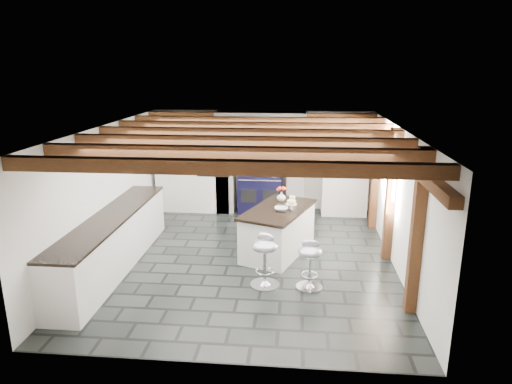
# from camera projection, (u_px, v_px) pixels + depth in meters

# --- Properties ---
(ground) EXTENTS (6.00, 6.00, 0.00)m
(ground) POSITION_uv_depth(u_px,v_px,m) (248.00, 258.00, 8.08)
(ground) COLOR black
(ground) RESTS_ON ground
(room_shell) EXTENTS (6.00, 6.03, 6.00)m
(room_shell) POSITION_uv_depth(u_px,v_px,m) (226.00, 179.00, 9.21)
(room_shell) COLOR white
(room_shell) RESTS_ON ground
(range_cooker) EXTENTS (1.00, 0.63, 0.99)m
(range_cooker) POSITION_uv_depth(u_px,v_px,m) (261.00, 192.00, 10.52)
(range_cooker) COLOR black
(range_cooker) RESTS_ON ground
(kitchen_island) EXTENTS (1.42, 1.90, 1.12)m
(kitchen_island) POSITION_uv_depth(u_px,v_px,m) (278.00, 230.00, 8.20)
(kitchen_island) COLOR white
(kitchen_island) RESTS_ON ground
(bar_stool_near) EXTENTS (0.41, 0.41, 0.76)m
(bar_stool_near) POSITION_uv_depth(u_px,v_px,m) (310.00, 259.00, 6.86)
(bar_stool_near) COLOR silver
(bar_stool_near) RESTS_ON ground
(bar_stool_far) EXTENTS (0.54, 0.54, 0.84)m
(bar_stool_far) POSITION_uv_depth(u_px,v_px,m) (265.00, 254.00, 6.92)
(bar_stool_far) COLOR silver
(bar_stool_far) RESTS_ON ground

